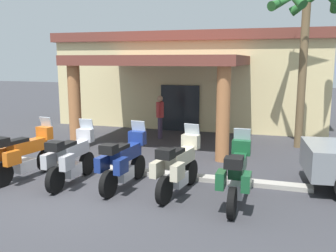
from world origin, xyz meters
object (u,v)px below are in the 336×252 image
(motel_building, at_px, (193,78))
(motorcycle_orange, at_px, (24,154))
(motorcycle_green, at_px, (237,175))
(motorcycle_cream, at_px, (178,166))
(motorcycle_blue, at_px, (124,161))
(pedestrian, at_px, (160,114))
(motorcycle_silver, at_px, (71,158))
(palm_tree_near_portico, at_px, (306,18))

(motel_building, distance_m, motorcycle_orange, 10.87)
(motorcycle_orange, distance_m, motorcycle_green, 5.77)
(motorcycle_orange, bearing_deg, motorcycle_cream, -78.05)
(motorcycle_orange, xyz_separation_m, motorcycle_blue, (2.89, 0.18, 0.00))
(motorcycle_cream, bearing_deg, motorcycle_blue, 97.66)
(motorcycle_blue, distance_m, motorcycle_cream, 1.44)
(motorcycle_orange, height_order, motorcycle_cream, same)
(motorcycle_blue, bearing_deg, motorcycle_cream, -86.30)
(motorcycle_green, bearing_deg, motorcycle_orange, 88.39)
(motorcycle_orange, height_order, pedestrian, pedestrian)
(motel_building, relative_size, motorcycle_silver, 6.00)
(motel_building, bearing_deg, motorcycle_cream, -78.64)
(motorcycle_cream, bearing_deg, palm_tree_near_portico, -17.65)
(palm_tree_near_portico, bearing_deg, motorcycle_blue, -125.87)
(motorcycle_cream, xyz_separation_m, palm_tree_near_portico, (2.93, 6.06, 3.97))
(motorcycle_silver, xyz_separation_m, pedestrian, (0.35, 6.15, 0.34))
(motorcycle_blue, bearing_deg, pedestrian, 14.52)
(motorcycle_blue, xyz_separation_m, motorcycle_cream, (1.44, -0.01, 0.00))
(motorcycle_cream, bearing_deg, pedestrian, 30.99)
(motel_building, bearing_deg, motorcycle_orange, -102.03)
(motorcycle_orange, distance_m, motorcycle_blue, 2.89)
(motorcycle_green, xyz_separation_m, palm_tree_near_portico, (1.48, 6.33, 3.97))
(motorcycle_silver, xyz_separation_m, motorcycle_green, (4.33, -0.15, 0.00))
(motorcycle_silver, xyz_separation_m, motorcycle_cream, (2.89, 0.12, 0.00))
(motorcycle_cream, bearing_deg, motorcycle_orange, 100.39)
(motel_building, distance_m, motorcycle_green, 11.39)
(motorcycle_silver, relative_size, motorcycle_green, 1.00)
(motorcycle_blue, bearing_deg, motel_building, 8.69)
(pedestrian, bearing_deg, motel_building, -95.81)
(motel_building, height_order, pedestrian, motel_building)
(motorcycle_blue, relative_size, motorcycle_cream, 1.00)
(motorcycle_cream, height_order, pedestrian, pedestrian)
(motorcycle_orange, relative_size, motorcycle_silver, 1.00)
(pedestrian, distance_m, palm_tree_near_portico, 6.56)
(motorcycle_silver, xyz_separation_m, palm_tree_near_portico, (5.81, 6.18, 3.97))
(motorcycle_silver, bearing_deg, palm_tree_near_portico, -44.12)
(motorcycle_green, xyz_separation_m, pedestrian, (-3.98, 6.30, 0.34))
(motorcycle_blue, xyz_separation_m, palm_tree_near_portico, (4.37, 6.05, 3.97))
(motorcycle_silver, relative_size, palm_tree_near_portico, 0.36)
(motel_building, relative_size, motorcycle_orange, 6.03)
(motorcycle_blue, height_order, palm_tree_near_portico, palm_tree_near_portico)
(motel_building, xyz_separation_m, motorcycle_cream, (2.26, -10.38, -1.61))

